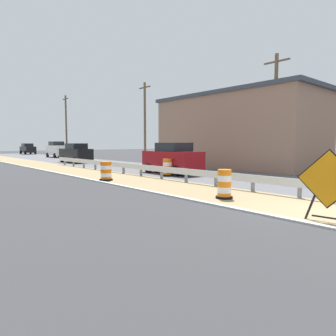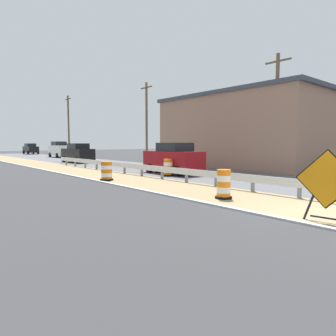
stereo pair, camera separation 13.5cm
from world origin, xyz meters
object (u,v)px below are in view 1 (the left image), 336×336
object	(u,v)px
utility_pole_far	(66,125)
utility_pole_mid	(145,121)
warning_sign_diamond	(328,182)
traffic_barrel_mid	(168,168)
traffic_barrel_nearest	(224,185)
car_lead_far_lane	(76,153)
car_lead_near_lane	(172,158)
car_trailing_near_lane	(57,149)
traffic_barrel_close	(106,172)
utility_pole_near	(275,112)
car_mid_far_lane	(28,149)

from	to	relation	value
utility_pole_far	utility_pole_mid	bearing A→B (deg)	-86.46
warning_sign_diamond	traffic_barrel_mid	bearing A→B (deg)	-117.67
traffic_barrel_nearest	car_lead_far_lane	world-z (taller)	car_lead_far_lane
traffic_barrel_nearest	warning_sign_diamond	bearing A→B (deg)	-99.78
warning_sign_diamond	traffic_barrel_mid	world-z (taller)	warning_sign_diamond
car_lead_near_lane	utility_pole_mid	world-z (taller)	utility_pole_mid
car_trailing_near_lane	car_lead_far_lane	world-z (taller)	car_trailing_near_lane
traffic_barrel_close	car_trailing_near_lane	world-z (taller)	car_trailing_near_lane
traffic_barrel_mid	utility_pole_mid	bearing A→B (deg)	59.51
warning_sign_diamond	traffic_barrel_nearest	bearing A→B (deg)	-107.04
traffic_barrel_close	utility_pole_near	xyz separation A→B (m)	(10.38, -4.00, 3.61)
traffic_barrel_mid	car_lead_far_lane	xyz separation A→B (m)	(1.13, 15.95, 0.52)
utility_pole_near	car_lead_far_lane	bearing A→B (deg)	104.93
warning_sign_diamond	car_mid_far_lane	distance (m)	55.93
traffic_barrel_nearest	utility_pole_near	world-z (taller)	utility_pole_near
car_mid_far_lane	traffic_barrel_close	bearing A→B (deg)	-10.57
car_trailing_near_lane	utility_pole_far	xyz separation A→B (m)	(1.52, 0.14, 3.47)
warning_sign_diamond	car_mid_far_lane	xyz separation A→B (m)	(8.61, 55.27, -0.06)
traffic_barrel_nearest	car_lead_far_lane	xyz separation A→B (m)	(4.55, 23.08, 0.51)
warning_sign_diamond	car_trailing_near_lane	xyz separation A→B (m)	(8.08, 39.73, 0.08)
car_lead_far_lane	car_mid_far_lane	bearing A→B (deg)	-7.81
traffic_barrel_mid	utility_pole_far	world-z (taller)	utility_pole_far
traffic_barrel_close	car_trailing_near_lane	distance (m)	29.43
traffic_barrel_nearest	car_mid_far_lane	bearing A→B (deg)	81.21
traffic_barrel_mid	car_lead_far_lane	distance (m)	15.99
car_lead_near_lane	traffic_barrel_nearest	bearing A→B (deg)	152.09
car_trailing_near_lane	utility_pole_mid	xyz separation A→B (m)	(2.62, -17.53, 3.15)
traffic_barrel_mid	utility_pole_near	xyz separation A→B (m)	(6.33, -3.55, 3.59)
traffic_barrel_nearest	utility_pole_near	size ratio (longest dim) A/B	0.14
traffic_barrel_nearest	car_lead_near_lane	world-z (taller)	car_lead_near_lane
car_lead_near_lane	traffic_barrel_mid	bearing A→B (deg)	127.55
traffic_barrel_nearest	traffic_barrel_close	xyz separation A→B (m)	(-0.63, 7.58, -0.02)
car_trailing_near_lane	utility_pole_mid	distance (m)	18.00
warning_sign_diamond	car_lead_near_lane	bearing A→B (deg)	-121.02
traffic_barrel_nearest	traffic_barrel_mid	world-z (taller)	traffic_barrel_nearest
car_lead_far_lane	utility_pole_far	bearing A→B (deg)	-19.70
car_lead_near_lane	utility_pole_near	world-z (taller)	utility_pole_near
car_trailing_near_lane	utility_pole_far	bearing A→B (deg)	96.77
car_lead_far_lane	utility_pole_far	distance (m)	14.14
utility_pole_mid	utility_pole_far	xyz separation A→B (m)	(-1.09, 17.67, 0.33)
utility_pole_near	car_lead_near_lane	bearing A→B (deg)	140.37
warning_sign_diamond	traffic_barrel_close	world-z (taller)	warning_sign_diamond
utility_pole_far	car_lead_near_lane	bearing A→B (deg)	-98.94
traffic_barrel_nearest	utility_pole_near	distance (m)	10.99
traffic_barrel_nearest	car_lead_near_lane	size ratio (longest dim) A/B	0.24
warning_sign_diamond	car_lead_far_lane	xyz separation A→B (m)	(5.21, 26.93, -0.04)
warning_sign_diamond	traffic_barrel_nearest	world-z (taller)	warning_sign_diamond
car_lead_far_lane	utility_pole_near	bearing A→B (deg)	-166.04
traffic_barrel_mid	utility_pole_near	size ratio (longest dim) A/B	0.14
traffic_barrel_nearest	utility_pole_near	xyz separation A→B (m)	(9.75, 3.59, 3.59)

